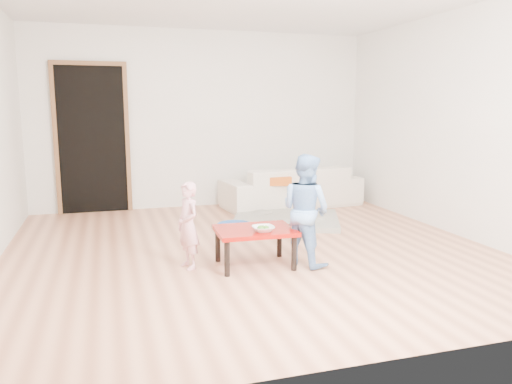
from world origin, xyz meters
name	(u,v)px	position (x,y,z in m)	size (l,w,h in m)	color
floor	(251,249)	(0.00, 0.00, 0.00)	(5.00, 5.00, 0.01)	#B06D4B
back_wall	(204,120)	(0.00, 2.50, 1.30)	(5.00, 0.02, 2.60)	white
right_wall	(457,124)	(2.50, 0.00, 1.30)	(0.02, 5.00, 2.60)	white
doorway	(92,140)	(-1.60, 2.48, 1.02)	(1.02, 0.08, 2.11)	brown
sofa	(291,186)	(1.24, 2.05, 0.30)	(2.08, 0.81, 0.61)	silver
cushion	(274,180)	(0.86, 1.77, 0.46)	(0.46, 0.41, 0.12)	#D35A17
red_table	(255,247)	(-0.12, -0.55, 0.18)	(0.73, 0.55, 0.36)	#930D08
bowl	(263,229)	(-0.07, -0.68, 0.39)	(0.20, 0.20, 0.05)	white
broccoli	(263,228)	(-0.07, -0.68, 0.39)	(0.12, 0.12, 0.06)	#2D5919
child_pink	(188,225)	(-0.73, -0.42, 0.41)	(0.30, 0.20, 0.82)	#EE6D7F
child_blue	(305,210)	(0.36, -0.63, 0.53)	(0.52, 0.40, 1.06)	#5984CE
basin	(234,229)	(-0.01, 0.66, 0.06)	(0.41, 0.41, 0.13)	#2D62AD
blanket	(286,219)	(0.80, 1.08, 0.03)	(1.34, 1.12, 0.07)	#AFAC9A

